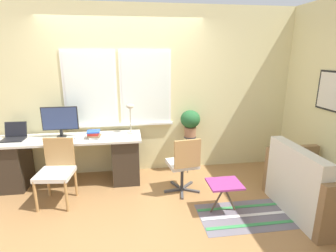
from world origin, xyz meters
TOP-DOWN VIEW (x-y plane):
  - ground_plane at (0.00, 0.00)m, footprint 14.00×14.00m
  - wall_back_with_window at (-0.00, 0.68)m, footprint 9.00×0.12m
  - wall_right_with_picture at (2.83, -0.00)m, footprint 0.08×9.00m
  - desk at (-0.86, 0.30)m, footprint 2.15×0.60m
  - laptop at (-1.63, 0.35)m, footprint 0.31×0.29m
  - monitor at (-0.97, 0.37)m, footprint 0.52×0.14m
  - keyboard at (-1.01, 0.21)m, footprint 0.38×0.14m
  - mouse at (-0.75, 0.23)m, footprint 0.04×0.07m
  - desk_lamp at (0.07, 0.44)m, footprint 0.12×0.12m
  - book_stack at (-0.48, 0.23)m, footprint 0.20×0.19m
  - desk_chair_wooden at (-0.93, -0.21)m, footprint 0.49×0.49m
  - office_chair_swivel at (0.79, -0.23)m, footprint 0.52×0.52m
  - couch_loveseat at (2.31, -0.94)m, footprint 0.78×1.20m
  - plant_stand at (1.04, 0.48)m, footprint 0.20×0.20m
  - potted_plant at (1.04, 0.48)m, footprint 0.32×0.32m
  - floor_rug_striped at (1.44, -0.92)m, footprint 1.14×0.66m
  - folding_stool at (1.20, -0.78)m, footprint 0.41×0.35m

SIDE VIEW (x-z plane):
  - ground_plane at x=0.00m, z-range 0.00..0.00m
  - floor_rug_striped at x=1.44m, z-range 0.00..0.01m
  - couch_loveseat at x=2.31m, z-range -0.13..0.74m
  - folding_stool at x=1.20m, z-range 0.16..0.57m
  - desk at x=-0.86m, z-range 0.03..0.77m
  - office_chair_swivel at x=0.79m, z-range 0.03..0.87m
  - desk_chair_wooden at x=-0.93m, z-range 0.04..0.90m
  - plant_stand at x=1.04m, z-range 0.21..0.83m
  - keyboard at x=-1.01m, z-range 0.74..0.76m
  - mouse at x=-0.75m, z-range 0.74..0.77m
  - laptop at x=-1.63m, z-range 0.67..0.91m
  - book_stack at x=-0.48m, z-range 0.74..0.86m
  - potted_plant at x=1.04m, z-range 0.66..1.11m
  - monitor at x=-0.97m, z-range 0.77..1.23m
  - desk_lamp at x=0.07m, z-range 0.87..1.34m
  - wall_back_with_window at x=0.00m, z-range 0.00..2.70m
  - wall_right_with_picture at x=2.83m, z-range 0.00..2.70m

